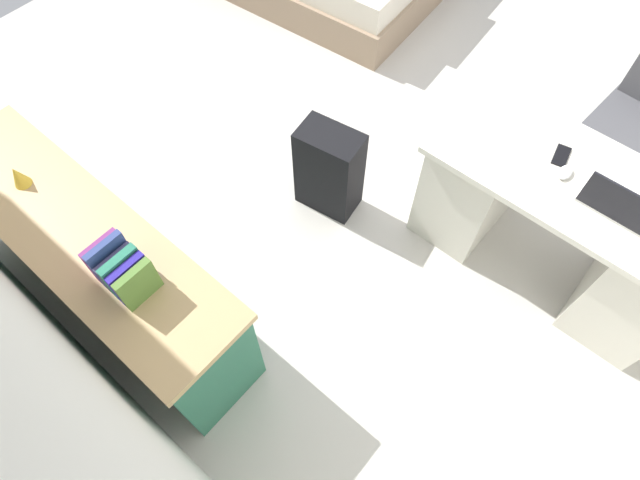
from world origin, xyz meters
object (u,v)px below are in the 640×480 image
at_px(suitcase_black, 329,170).
at_px(computer_mouse, 565,172).
at_px(desk, 556,223).
at_px(office_chair, 635,128).
at_px(laptop, 618,203).
at_px(cell_phone_by_mouse, 561,156).
at_px(figurine_small, 18,176).
at_px(credenza, 104,268).

bearing_deg(suitcase_black, computer_mouse, -167.70).
distance_m(desk, office_chair, 0.88).
xyz_separation_m(desk, laptop, (-0.16, 0.06, 0.41)).
xyz_separation_m(office_chair, cell_phone_by_mouse, (0.20, 0.81, 0.33)).
bearing_deg(computer_mouse, desk, -166.27).
bearing_deg(figurine_small, laptop, -142.49).
bearing_deg(laptop, figurine_small, 37.51).
relative_size(office_chair, suitcase_black, 1.58).
bearing_deg(figurine_small, office_chair, -128.04).
xyz_separation_m(laptop, figurine_small, (2.16, 1.66, -0.00)).
relative_size(laptop, figurine_small, 2.83).
relative_size(computer_mouse, cell_phone_by_mouse, 0.74).
relative_size(credenza, cell_phone_by_mouse, 13.24).
bearing_deg(suitcase_black, office_chair, -141.82).
height_order(laptop, cell_phone_by_mouse, laptop).
distance_m(laptop, figurine_small, 2.72).
distance_m(laptop, cell_phone_by_mouse, 0.35).
xyz_separation_m(credenza, figurine_small, (0.40, 0.00, 0.42)).
relative_size(desk, figurine_small, 13.13).
bearing_deg(credenza, office_chair, -122.25).
height_order(laptop, figurine_small, laptop).
xyz_separation_m(cell_phone_by_mouse, figurine_small, (1.84, 1.79, 0.04)).
distance_m(cell_phone_by_mouse, figurine_small, 2.57).
bearing_deg(computer_mouse, office_chair, -98.74).
relative_size(desk, cell_phone_by_mouse, 10.62).
xyz_separation_m(office_chair, laptop, (-0.13, 0.94, 0.38)).
bearing_deg(cell_phone_by_mouse, computer_mouse, 113.01).
relative_size(desk, laptop, 4.64).
bearing_deg(office_chair, computer_mouse, 81.59).
xyz_separation_m(office_chair, figurine_small, (2.03, 2.60, 0.37)).
height_order(office_chair, credenza, office_chair).
bearing_deg(suitcase_black, laptop, -173.17).
height_order(office_chair, figurine_small, office_chair).
xyz_separation_m(computer_mouse, figurine_small, (1.90, 1.70, 0.03)).
distance_m(credenza, laptop, 2.46).
bearing_deg(computer_mouse, cell_phone_by_mouse, -55.28).
bearing_deg(figurine_small, computer_mouse, -138.22).
bearing_deg(office_chair, suitcase_black, 47.62).
relative_size(desk, suitcase_black, 2.43).
bearing_deg(desk, figurine_small, 40.76).
bearing_deg(suitcase_black, credenza, 62.09).
relative_size(suitcase_black, computer_mouse, 5.95).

